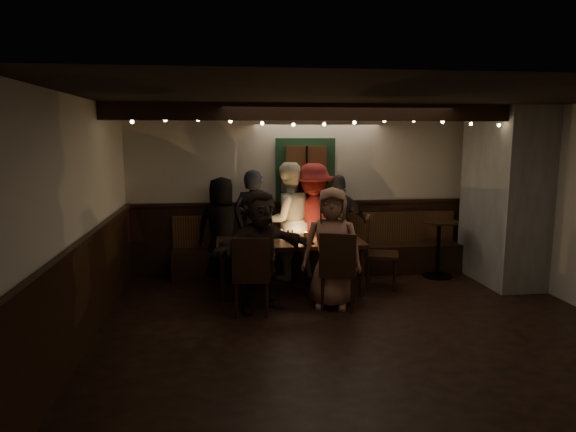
{
  "coord_description": "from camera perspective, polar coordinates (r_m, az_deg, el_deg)",
  "views": [
    {
      "loc": [
        -1.53,
        -5.6,
        2.21
      ],
      "look_at": [
        -0.59,
        1.6,
        1.05
      ],
      "focal_mm": 32.0,
      "sensor_mm": 36.0,
      "label": 1
    }
  ],
  "objects": [
    {
      "name": "chair_near_right",
      "position": [
        6.5,
        5.61,
        -5.61
      ],
      "size": [
        0.58,
        0.58,
        1.01
      ],
      "color": "black",
      "rests_on": "ground"
    },
    {
      "name": "person_a",
      "position": [
        7.85,
        -7.35,
        -1.43
      ],
      "size": [
        0.86,
        0.66,
        1.58
      ],
      "primitive_type": "imported",
      "rotation": [
        0.0,
        0.0,
        2.93
      ],
      "color": "black",
      "rests_on": "ground"
    },
    {
      "name": "chair_end",
      "position": [
        7.57,
        9.65,
        -3.45
      ],
      "size": [
        0.59,
        0.59,
        1.04
      ],
      "color": "black",
      "rests_on": "ground"
    },
    {
      "name": "person_b",
      "position": [
        7.81,
        -3.87,
        -1.01
      ],
      "size": [
        0.73,
        0.62,
        1.69
      ],
      "primitive_type": "imported",
      "rotation": [
        0.0,
        0.0,
        2.72
      ],
      "color": "#1E212B",
      "rests_on": "ground"
    },
    {
      "name": "person_f",
      "position": [
        6.45,
        -3.07,
        -3.84
      ],
      "size": [
        1.49,
        1.0,
        1.54
      ],
      "primitive_type": "imported",
      "rotation": [
        0.0,
        0.0,
        0.42
      ],
      "color": "black",
      "rests_on": "ground"
    },
    {
      "name": "room",
      "position": [
        7.57,
        12.69,
        0.23
      ],
      "size": [
        6.02,
        5.01,
        2.62
      ],
      "color": "black",
      "rests_on": "ground"
    },
    {
      "name": "dining_table",
      "position": [
        7.23,
        0.19,
        -3.23
      ],
      "size": [
        2.05,
        0.88,
        0.89
      ],
      "color": "black",
      "rests_on": "ground"
    },
    {
      "name": "chair_near_left",
      "position": [
        6.29,
        -4.08,
        -6.15
      ],
      "size": [
        0.5,
        0.5,
        1.0
      ],
      "color": "black",
      "rests_on": "ground"
    },
    {
      "name": "person_d",
      "position": [
        7.96,
        2.8,
        -0.51
      ],
      "size": [
        1.17,
        0.7,
        1.77
      ],
      "primitive_type": "imported",
      "rotation": [
        0.0,
        0.0,
        3.11
      ],
      "color": "maroon",
      "rests_on": "ground"
    },
    {
      "name": "person_g",
      "position": [
        6.57,
        4.87,
        -3.55
      ],
      "size": [
        0.86,
        0.66,
        1.55
      ],
      "primitive_type": "imported",
      "rotation": [
        0.0,
        0.0,
        -0.24
      ],
      "color": "#A1694E",
      "rests_on": "ground"
    },
    {
      "name": "person_e",
      "position": [
        8.05,
        5.68,
        -1.08
      ],
      "size": [
        0.95,
        0.42,
        1.6
      ],
      "primitive_type": "imported",
      "rotation": [
        0.0,
        0.0,
        3.18
      ],
      "color": "#2D2D2E",
      "rests_on": "ground"
    },
    {
      "name": "high_top",
      "position": [
        8.31,
        16.4,
        -2.74
      ],
      "size": [
        0.56,
        0.56,
        0.89
      ],
      "color": "black",
      "rests_on": "ground"
    },
    {
      "name": "person_c",
      "position": [
        7.85,
        -0.11,
        -0.56
      ],
      "size": [
        1.03,
        0.91,
        1.79
      ],
      "primitive_type": "imported",
      "rotation": [
        0.0,
        0.0,
        3.45
      ],
      "color": "beige",
      "rests_on": "ground"
    }
  ]
}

